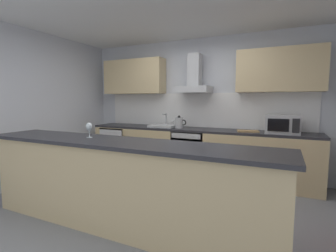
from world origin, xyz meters
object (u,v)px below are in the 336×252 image
(sink, at_px, (163,126))
(wine_glass, at_px, (89,127))
(oven, at_px, (191,152))
(kettle, at_px, (179,123))
(chopping_board, at_px, (248,131))
(range_hood, at_px, (194,81))
(refrigerator, at_px, (119,147))
(microwave, at_px, (283,124))

(sink, xyz_separation_m, wine_glass, (0.05, -2.08, 0.18))
(oven, bearing_deg, kettle, -171.78)
(oven, xyz_separation_m, kettle, (-0.23, -0.03, 0.55))
(wine_glass, bearing_deg, sink, 91.38)
(kettle, xyz_separation_m, chopping_board, (1.24, 0.01, -0.09))
(wine_glass, distance_m, chopping_board, 2.57)
(oven, relative_size, range_hood, 1.11)
(wine_glass, bearing_deg, refrigerator, 118.08)
(oven, distance_m, wine_glass, 2.24)
(kettle, bearing_deg, microwave, 0.19)
(oven, relative_size, sink, 1.60)
(oven, height_order, kettle, kettle)
(refrigerator, relative_size, sink, 1.70)
(refrigerator, bearing_deg, kettle, -1.26)
(chopping_board, bearing_deg, range_hood, 171.36)
(oven, height_order, chopping_board, chopping_board)
(microwave, xyz_separation_m, wine_glass, (-2.06, -2.05, 0.06))
(chopping_board, bearing_deg, kettle, -179.54)
(sink, distance_m, kettle, 0.36)
(refrigerator, distance_m, chopping_board, 2.69)
(microwave, distance_m, chopping_board, 0.54)
(kettle, bearing_deg, chopping_board, 0.46)
(oven, relative_size, kettle, 2.77)
(range_hood, distance_m, chopping_board, 1.35)
(refrigerator, distance_m, kettle, 1.52)
(wine_glass, bearing_deg, kettle, 81.61)
(sink, bearing_deg, kettle, -7.25)
(range_hood, distance_m, wine_glass, 2.37)
(sink, bearing_deg, oven, -1.08)
(oven, bearing_deg, microwave, -1.04)
(microwave, bearing_deg, wine_glass, -135.25)
(kettle, height_order, wine_glass, wine_glass)
(oven, xyz_separation_m, sink, (-0.58, 0.01, 0.47))
(microwave, xyz_separation_m, chopping_board, (-0.52, 0.00, -0.14))
(refrigerator, relative_size, chopping_board, 2.50)
(oven, distance_m, microwave, 1.64)
(refrigerator, height_order, microwave, microwave)
(refrigerator, xyz_separation_m, chopping_board, (2.65, -0.02, 0.49))
(oven, relative_size, chopping_board, 2.35)
(sink, distance_m, chopping_board, 1.59)
(oven, bearing_deg, chopping_board, -1.35)
(sink, bearing_deg, wine_glass, -88.62)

